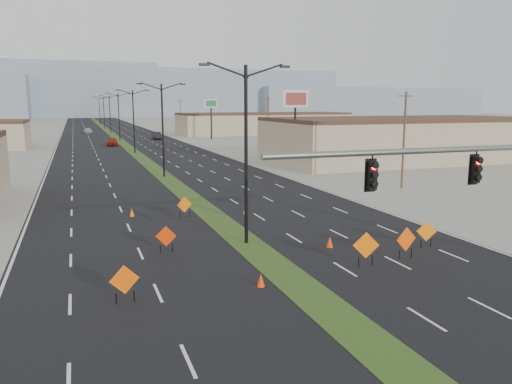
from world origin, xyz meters
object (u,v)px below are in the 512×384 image
object	(u,v)px
car_far	(88,131)
construction_sign_1	(166,237)
construction_sign_2	(184,205)
streetlight_0	(246,149)
cone_0	(261,280)
construction_sign_5	(406,240)
construction_sign_4	(427,232)
cone_3	(132,212)
pole_sign_east_far	(211,107)
streetlight_4	(110,113)
cone_1	(330,242)
signal_mast	(509,178)
streetlight_6	(100,110)
cone_2	(246,210)
construction_sign_0	(124,281)
construction_sign_3	(366,246)
car_mid	(157,136)
streetlight_1	(163,127)
car_left	(112,141)
pole_sign_east_near	(295,105)
streetlight_5	(104,111)
streetlight_3	(119,115)
streetlight_2	(134,119)

from	to	relation	value
car_far	construction_sign_1	distance (m)	113.42
construction_sign_2	streetlight_0	bearing A→B (deg)	-92.77
cone_0	construction_sign_5	bearing A→B (deg)	8.18
construction_sign_4	cone_3	xyz separation A→B (m)	(-14.61, 13.51, -0.59)
construction_sign_4	pole_sign_east_far	world-z (taller)	pole_sign_east_far
construction_sign_4	pole_sign_east_far	bearing A→B (deg)	101.94
streetlight_0	streetlight_4	bearing A→B (deg)	90.00
streetlight_0	cone_1	bearing A→B (deg)	-29.91
streetlight_4	cone_3	world-z (taller)	streetlight_4
construction_sign_1	construction_sign_5	world-z (taller)	construction_sign_5
signal_mast	streetlight_6	bearing A→B (deg)	92.75
cone_3	cone_2	bearing A→B (deg)	-15.44
construction_sign_0	cone_0	size ratio (longest dim) A/B	2.67
cone_1	pole_sign_east_far	size ratio (longest dim) A/B	0.07
construction_sign_3	car_far	bearing A→B (deg)	112.11
car_mid	cone_0	xyz separation A→B (m)	(-9.79, -92.95, -0.50)
streetlight_1	cone_0	size ratio (longest dim) A/B	16.68
signal_mast	construction_sign_2	xyz separation A→B (m)	(-10.56, 17.61, -3.89)
cone_1	pole_sign_east_far	distance (m)	86.76
car_left	construction_sign_1	size ratio (longest dim) A/B	3.24
streetlight_6	cone_3	xyz separation A→B (m)	(-5.45, -158.70, -5.13)
pole_sign_east_near	construction_sign_2	bearing A→B (deg)	-115.70
car_left	construction_sign_0	bearing A→B (deg)	-89.28
streetlight_5	construction_sign_0	distance (m)	146.88
streetlight_0	cone_3	size ratio (longest dim) A/B	17.15
streetlight_3	car_left	bearing A→B (deg)	-101.46
streetlight_5	pole_sign_east_far	size ratio (longest dim) A/B	1.13
car_left	cone_0	xyz separation A→B (m)	(0.80, -78.80, -0.51)
streetlight_2	cone_3	distance (m)	47.29
streetlight_4	construction_sign_3	distance (m)	118.10
streetlight_1	streetlight_3	xyz separation A→B (m)	(0.00, 56.00, 0.00)
streetlight_6	cone_3	size ratio (longest dim) A/B	17.15
streetlight_1	cone_3	xyz separation A→B (m)	(-5.45, -18.70, -5.13)
car_left	construction_sign_0	xyz separation A→B (m)	(-4.97, -78.67, 0.13)
car_left	pole_sign_east_near	distance (m)	46.90
cone_2	pole_sign_east_far	size ratio (longest dim) A/B	0.07
streetlight_0	cone_1	distance (m)	6.98
construction_sign_0	construction_sign_5	world-z (taller)	construction_sign_5
streetlight_1	construction_sign_5	bearing A→B (deg)	-78.51
construction_sign_4	cone_1	bearing A→B (deg)	178.88
streetlight_0	cone_1	world-z (taller)	streetlight_0
cone_0	streetlight_1	bearing A→B (deg)	87.33
streetlight_4	cone_1	size ratio (longest dim) A/B	15.93
construction_sign_2	cone_0	world-z (taller)	construction_sign_2
streetlight_0	car_left	world-z (taller)	streetlight_0
streetlight_5	streetlight_6	xyz separation A→B (m)	(0.00, 28.00, 0.00)
streetlight_1	streetlight_5	bearing A→B (deg)	90.00
streetlight_2	cone_1	world-z (taller)	streetlight_2
construction_sign_5	car_left	bearing A→B (deg)	89.28
car_far	streetlight_4	bearing A→B (deg)	-14.53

